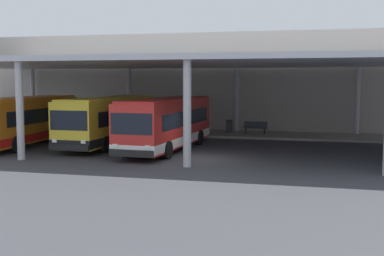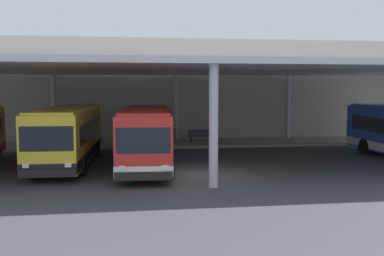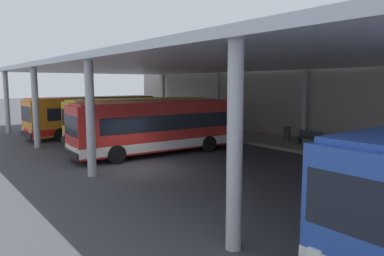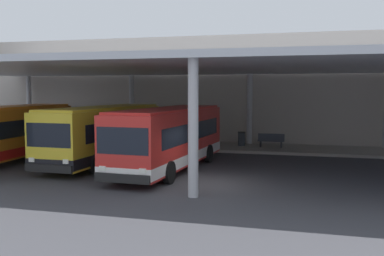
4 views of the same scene
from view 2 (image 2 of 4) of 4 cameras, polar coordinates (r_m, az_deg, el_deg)
ground_plane at (r=21.24m, az=1.54°, el=-6.26°), size 200.00×200.00×0.00m
platform_kerb at (r=32.72m, az=-1.87°, el=-2.03°), size 42.00×4.50×0.18m
station_building_facade at (r=35.69m, az=-2.45°, el=5.04°), size 48.00×1.60×8.21m
canopy_shelter at (r=26.28m, az=-0.44°, el=7.55°), size 40.00×17.00×5.55m
bus_second_bay at (r=24.92m, az=-15.96°, el=-0.90°), size 2.97×10.61×3.17m
bus_middle_bay at (r=23.49m, az=-5.99°, el=-1.09°), size 3.16×10.66×3.17m
bench_waiting at (r=32.95m, az=1.09°, el=-0.98°), size 1.80×0.45×0.92m
trash_bin at (r=32.99m, az=-2.58°, el=-0.95°), size 0.52×0.52×0.98m
banner_sign at (r=35.98m, az=20.77°, el=1.31°), size 0.70×0.12×3.20m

